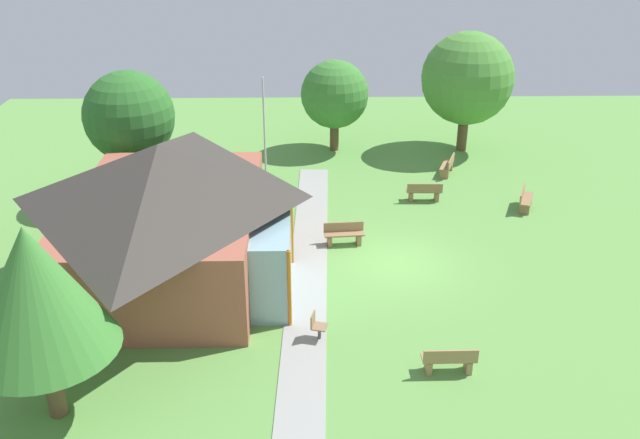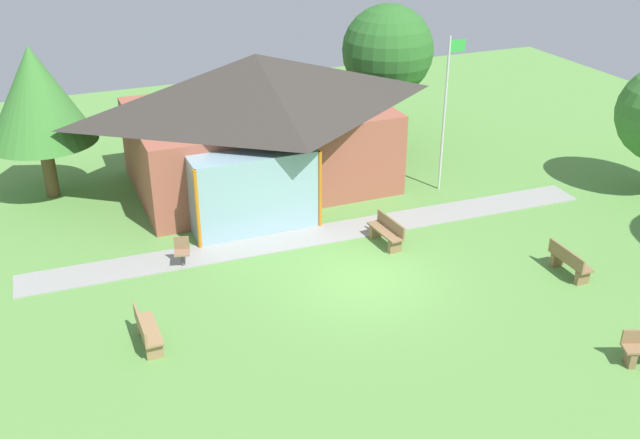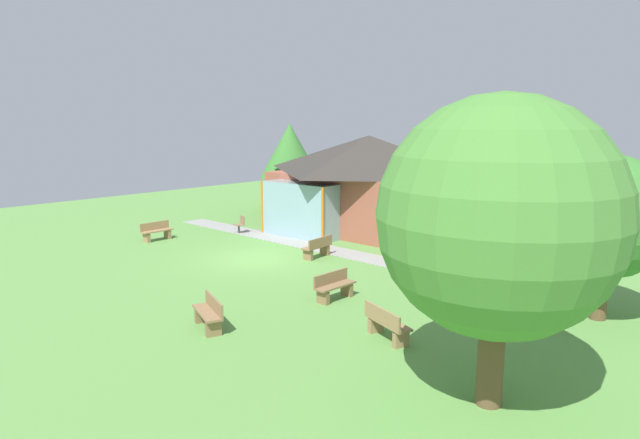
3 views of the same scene
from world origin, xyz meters
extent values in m
plane|color=#609947|center=(0.00, 0.00, 0.00)|extent=(44.00, 44.00, 0.00)
cube|color=#A35642|center=(-0.54, 7.86, 1.43)|extent=(8.77, 6.00, 2.86)
pyramid|color=#38332D|center=(-0.54, 7.86, 3.80)|extent=(9.77, 7.00, 1.86)
cube|color=#8CB2BF|center=(-1.85, 4.25, 1.29)|extent=(3.95, 1.20, 2.58)
cylinder|color=orange|center=(-3.83, 3.65, 1.29)|extent=(0.12, 0.12, 2.58)
cylinder|color=orange|center=(0.12, 3.65, 1.29)|extent=(0.12, 0.12, 2.58)
cube|color=#999993|center=(0.00, 3.07, 0.01)|extent=(18.45, 1.90, 0.03)
cylinder|color=silver|center=(5.21, 4.80, 2.73)|extent=(0.08, 0.08, 5.47)
cube|color=green|center=(5.51, 4.80, 5.12)|extent=(0.60, 0.02, 0.40)
cube|color=#9E7A51|center=(-6.16, -0.75, 0.45)|extent=(0.46, 1.50, 0.06)
cube|color=#9E7A51|center=(-6.17, -0.20, 0.20)|extent=(0.40, 0.16, 0.39)
cube|color=#9E7A51|center=(-6.16, -1.30, 0.20)|extent=(0.40, 0.16, 0.39)
cube|color=#9E7A51|center=(-6.35, -0.75, 0.66)|extent=(0.08, 1.50, 0.36)
cube|color=olive|center=(1.50, 1.74, 0.45)|extent=(0.56, 1.53, 0.06)
cube|color=olive|center=(1.54, 1.19, 0.20)|extent=(0.41, 0.19, 0.39)
cube|color=olive|center=(1.45, 2.28, 0.20)|extent=(0.41, 0.19, 0.39)
cube|color=olive|center=(1.69, 1.75, 0.66)|extent=(0.18, 1.50, 0.36)
cube|color=olive|center=(5.54, -1.88, 0.45)|extent=(0.48, 1.51, 0.06)
cube|color=olive|center=(5.56, -1.33, 0.20)|extent=(0.40, 0.17, 0.39)
cube|color=olive|center=(5.53, -2.43, 0.20)|extent=(0.40, 0.17, 0.39)
cube|color=olive|center=(5.35, -1.88, 0.66)|extent=(0.10, 1.50, 0.36)
cube|color=olive|center=(4.60, -6.00, 0.45)|extent=(1.56, 0.96, 0.06)
cube|color=olive|center=(5.11, -6.20, 0.20)|extent=(0.30, 0.43, 0.39)
cube|color=olive|center=(4.09, -5.80, 0.20)|extent=(0.30, 0.43, 0.39)
cube|color=olive|center=(4.67, -5.82, 0.66)|extent=(1.42, 0.61, 0.36)
cube|color=#9E7A51|center=(8.58, -3.41, 0.45)|extent=(1.56, 0.93, 0.06)
cube|color=#9E7A51|center=(8.06, -3.22, 0.20)|extent=(0.29, 0.43, 0.39)
cube|color=#9E7A51|center=(9.09, -3.60, 0.20)|extent=(0.29, 0.43, 0.39)
cube|color=#9E7A51|center=(8.51, -3.59, 0.66)|extent=(1.43, 0.58, 0.36)
cube|color=#8C6B4C|center=(-4.57, 2.77, 0.44)|extent=(0.54, 0.54, 0.04)
cube|color=#8C6B4C|center=(-4.52, 2.96, 0.66)|extent=(0.44, 0.15, 0.40)
cylinder|color=#4C4C51|center=(-4.57, 2.77, 0.21)|extent=(0.10, 0.10, 0.42)
cylinder|color=#4C4C51|center=(-4.57, 2.77, 0.01)|extent=(0.36, 0.36, 0.02)
cylinder|color=brown|center=(11.91, -4.79, 1.00)|extent=(0.51, 0.51, 2.00)
sphere|color=#4C8C38|center=(11.91, -4.79, 3.70)|extent=(4.53, 4.53, 4.53)
cylinder|color=brown|center=(12.07, 1.71, 0.81)|extent=(0.45, 0.45, 1.63)
sphere|color=#3D7F33|center=(12.07, 1.71, 2.89)|extent=(3.37, 3.37, 3.37)
cylinder|color=brown|center=(5.81, 10.32, 1.17)|extent=(0.47, 0.47, 2.34)
sphere|color=#2D6B28|center=(5.81, 10.32, 3.73)|extent=(3.70, 3.70, 3.70)
cylinder|color=brown|center=(-7.67, 9.46, 1.01)|extent=(0.46, 0.46, 2.02)
cone|color=#3D7F33|center=(-7.67, 9.46, 3.66)|extent=(3.64, 3.64, 3.28)
camera|label=1|loc=(-21.72, 3.09, 12.08)|focal=39.16mm
camera|label=2|loc=(-7.92, -15.96, 10.68)|focal=41.19mm
camera|label=3|loc=(16.17, -14.47, 5.43)|focal=31.27mm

